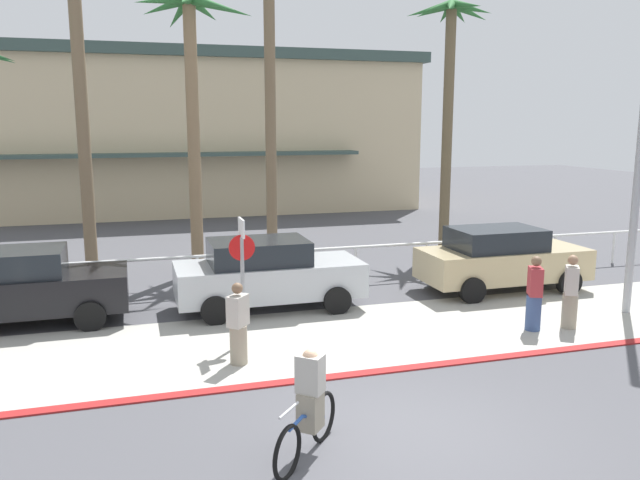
{
  "coord_description": "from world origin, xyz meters",
  "views": [
    {
      "loc": [
        -3.72,
        -7.87,
        4.4
      ],
      "look_at": [
        0.4,
        6.0,
        1.74
      ],
      "focal_mm": 35.87,
      "sensor_mm": 36.0,
      "label": 1
    }
  ],
  "objects_px": {
    "palm_tree_6": "(449,64)",
    "pedestrian_0": "(571,295)",
    "palm_tree_5": "(270,32)",
    "car_black_1": "(20,286)",
    "cyclist_blue_0": "(309,406)",
    "car_tan_3": "(501,258)",
    "car_silver_2": "(267,273)",
    "pedestrian_2": "(534,297)",
    "palm_tree_4": "(192,69)",
    "pedestrian_1": "(238,328)",
    "palm_tree_3": "(77,41)",
    "stop_sign_bike_lane": "(242,263)"
  },
  "relations": [
    {
      "from": "palm_tree_4",
      "to": "palm_tree_5",
      "type": "bearing_deg",
      "value": 37.48
    },
    {
      "from": "pedestrian_1",
      "to": "palm_tree_4",
      "type": "bearing_deg",
      "value": 89.46
    },
    {
      "from": "stop_sign_bike_lane",
      "to": "car_tan_3",
      "type": "relative_size",
      "value": 0.58
    },
    {
      "from": "stop_sign_bike_lane",
      "to": "palm_tree_5",
      "type": "distance_m",
      "value": 10.53
    },
    {
      "from": "palm_tree_4",
      "to": "pedestrian_0",
      "type": "distance_m",
      "value": 11.6
    },
    {
      "from": "palm_tree_4",
      "to": "pedestrian_0",
      "type": "height_order",
      "value": "palm_tree_4"
    },
    {
      "from": "car_silver_2",
      "to": "pedestrian_2",
      "type": "height_order",
      "value": "car_silver_2"
    },
    {
      "from": "stop_sign_bike_lane",
      "to": "palm_tree_3",
      "type": "bearing_deg",
      "value": 114.57
    },
    {
      "from": "palm_tree_4",
      "to": "cyclist_blue_0",
      "type": "height_order",
      "value": "palm_tree_4"
    },
    {
      "from": "car_black_1",
      "to": "cyclist_blue_0",
      "type": "distance_m",
      "value": 8.54
    },
    {
      "from": "stop_sign_bike_lane",
      "to": "cyclist_blue_0",
      "type": "bearing_deg",
      "value": -88.96
    },
    {
      "from": "car_silver_2",
      "to": "pedestrian_2",
      "type": "relative_size",
      "value": 2.69
    },
    {
      "from": "stop_sign_bike_lane",
      "to": "pedestrian_1",
      "type": "xyz_separation_m",
      "value": [
        -0.28,
        -1.11,
        -0.97
      ]
    },
    {
      "from": "pedestrian_0",
      "to": "car_tan_3",
      "type": "bearing_deg",
      "value": 83.96
    },
    {
      "from": "palm_tree_6",
      "to": "pedestrian_2",
      "type": "bearing_deg",
      "value": -105.7
    },
    {
      "from": "palm_tree_3",
      "to": "pedestrian_1",
      "type": "bearing_deg",
      "value": -70.17
    },
    {
      "from": "palm_tree_3",
      "to": "cyclist_blue_0",
      "type": "relative_size",
      "value": 6.42
    },
    {
      "from": "cyclist_blue_0",
      "to": "pedestrian_2",
      "type": "bearing_deg",
      "value": 31.21
    },
    {
      "from": "palm_tree_6",
      "to": "pedestrian_1",
      "type": "distance_m",
      "value": 13.99
    },
    {
      "from": "palm_tree_5",
      "to": "palm_tree_6",
      "type": "relative_size",
      "value": 1.14
    },
    {
      "from": "palm_tree_6",
      "to": "cyclist_blue_0",
      "type": "distance_m",
      "value": 16.3
    },
    {
      "from": "pedestrian_0",
      "to": "pedestrian_1",
      "type": "height_order",
      "value": "pedestrian_0"
    },
    {
      "from": "palm_tree_6",
      "to": "car_tan_3",
      "type": "xyz_separation_m",
      "value": [
        -1.36,
        -5.88,
        -5.5
      ]
    },
    {
      "from": "palm_tree_4",
      "to": "car_silver_2",
      "type": "relative_size",
      "value": 1.8
    },
    {
      "from": "stop_sign_bike_lane",
      "to": "palm_tree_4",
      "type": "relative_size",
      "value": 0.32
    },
    {
      "from": "palm_tree_3",
      "to": "car_silver_2",
      "type": "height_order",
      "value": "palm_tree_3"
    },
    {
      "from": "car_silver_2",
      "to": "pedestrian_2",
      "type": "xyz_separation_m",
      "value": [
        5.12,
        -3.25,
        -0.12
      ]
    },
    {
      "from": "palm_tree_5",
      "to": "car_tan_3",
      "type": "bearing_deg",
      "value": -53.12
    },
    {
      "from": "palm_tree_5",
      "to": "car_black_1",
      "type": "xyz_separation_m",
      "value": [
        -6.96,
        -5.95,
        -6.39
      ]
    },
    {
      "from": "palm_tree_3",
      "to": "car_tan_3",
      "type": "bearing_deg",
      "value": -24.9
    },
    {
      "from": "car_silver_2",
      "to": "cyclist_blue_0",
      "type": "distance_m",
      "value": 6.94
    },
    {
      "from": "palm_tree_5",
      "to": "pedestrian_0",
      "type": "xyz_separation_m",
      "value": [
        4.44,
        -9.64,
        -6.51
      ]
    },
    {
      "from": "palm_tree_6",
      "to": "pedestrian_1",
      "type": "xyz_separation_m",
      "value": [
        -8.91,
        -9.18,
        -5.66
      ]
    },
    {
      "from": "palm_tree_5",
      "to": "car_black_1",
      "type": "relative_size",
      "value": 2.21
    },
    {
      "from": "pedestrian_1",
      "to": "car_black_1",
      "type": "bearing_deg",
      "value": 138.35
    },
    {
      "from": "palm_tree_3",
      "to": "pedestrian_0",
      "type": "relative_size",
      "value": 5.91
    },
    {
      "from": "car_tan_3",
      "to": "pedestrian_1",
      "type": "relative_size",
      "value": 2.83
    },
    {
      "from": "pedestrian_1",
      "to": "pedestrian_2",
      "type": "height_order",
      "value": "pedestrian_2"
    },
    {
      "from": "car_tan_3",
      "to": "car_silver_2",
      "type": "bearing_deg",
      "value": 179.18
    },
    {
      "from": "car_black_1",
      "to": "car_tan_3",
      "type": "distance_m",
      "value": 11.75
    },
    {
      "from": "palm_tree_5",
      "to": "car_silver_2",
      "type": "relative_size",
      "value": 2.21
    },
    {
      "from": "palm_tree_4",
      "to": "car_black_1",
      "type": "distance_m",
      "value": 7.64
    },
    {
      "from": "stop_sign_bike_lane",
      "to": "palm_tree_5",
      "type": "relative_size",
      "value": 0.26
    },
    {
      "from": "palm_tree_6",
      "to": "pedestrian_0",
      "type": "distance_m",
      "value": 10.86
    },
    {
      "from": "palm_tree_6",
      "to": "pedestrian_0",
      "type": "relative_size",
      "value": 5.21
    },
    {
      "from": "car_tan_3",
      "to": "palm_tree_6",
      "type": "bearing_deg",
      "value": 76.97
    },
    {
      "from": "palm_tree_3",
      "to": "pedestrian_1",
      "type": "distance_m",
      "value": 10.5
    },
    {
      "from": "stop_sign_bike_lane",
      "to": "car_silver_2",
      "type": "height_order",
      "value": "stop_sign_bike_lane"
    },
    {
      "from": "palm_tree_6",
      "to": "car_black_1",
      "type": "distance_m",
      "value": 15.22
    },
    {
      "from": "palm_tree_4",
      "to": "pedestrian_2",
      "type": "bearing_deg",
      "value": -49.88
    }
  ]
}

